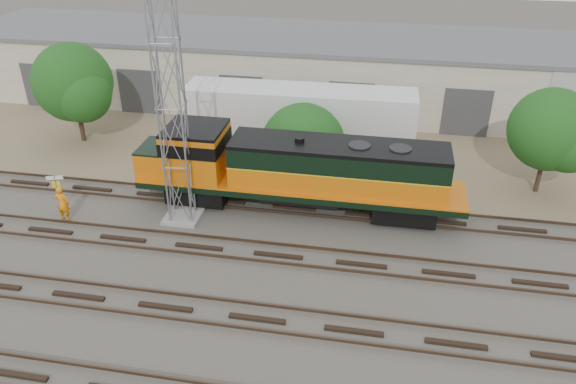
% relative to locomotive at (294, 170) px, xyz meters
% --- Properties ---
extents(ground, '(140.00, 140.00, 0.00)m').
position_rel_locomotive_xyz_m(ground, '(0.05, -6.00, -2.41)').
color(ground, '#47423A').
rests_on(ground, ground).
extents(dirt_strip, '(80.00, 16.00, 0.02)m').
position_rel_locomotive_xyz_m(dirt_strip, '(0.05, 9.00, -2.40)').
color(dirt_strip, '#726047').
rests_on(dirt_strip, ground).
extents(tracks, '(80.00, 20.40, 0.28)m').
position_rel_locomotive_xyz_m(tracks, '(0.05, -9.00, -2.33)').
color(tracks, black).
rests_on(tracks, ground).
extents(warehouse, '(58.40, 10.40, 5.30)m').
position_rel_locomotive_xyz_m(warehouse, '(0.09, 16.98, 0.24)').
color(warehouse, beige).
rests_on(warehouse, ground).
extents(locomotive, '(17.51, 3.07, 4.21)m').
position_rel_locomotive_xyz_m(locomotive, '(0.00, 0.00, 0.00)').
color(locomotive, black).
rests_on(locomotive, tracks).
extents(signal_tower, '(1.86, 1.86, 12.62)m').
position_rel_locomotive_xyz_m(signal_tower, '(-5.65, -1.98, 3.75)').
color(signal_tower, gray).
rests_on(signal_tower, ground).
extents(sign_post, '(0.84, 0.30, 2.13)m').
position_rel_locomotive_xyz_m(sign_post, '(-12.55, -2.36, -0.92)').
color(sign_post, gray).
rests_on(sign_post, ground).
extents(worker, '(0.73, 0.48, 2.00)m').
position_rel_locomotive_xyz_m(worker, '(-11.78, -3.26, -1.41)').
color(worker, orange).
rests_on(worker, ground).
extents(semi_trailer, '(14.57, 3.23, 4.46)m').
position_rel_locomotive_xyz_m(semi_trailer, '(-0.47, 7.01, 0.40)').
color(semi_trailer, silver).
rests_on(semi_trailer, ground).
extents(dumpster_blue, '(1.66, 1.56, 1.50)m').
position_rel_locomotive_xyz_m(dumpster_blue, '(16.44, 11.55, -1.66)').
color(dumpster_blue, navy).
rests_on(dumpster_blue, ground).
extents(tree_west, '(5.45, 5.19, 6.79)m').
position_rel_locomotive_xyz_m(tree_west, '(-15.58, 6.17, 1.65)').
color(tree_west, '#382619').
rests_on(tree_west, ground).
extents(tree_mid, '(5.23, 4.98, 4.98)m').
position_rel_locomotive_xyz_m(tree_mid, '(0.19, 3.45, -0.34)').
color(tree_mid, '#382619').
rests_on(tree_mid, ground).
extents(tree_east, '(4.82, 4.59, 6.20)m').
position_rel_locomotive_xyz_m(tree_east, '(13.77, 4.30, 1.37)').
color(tree_east, '#382619').
rests_on(tree_east, ground).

